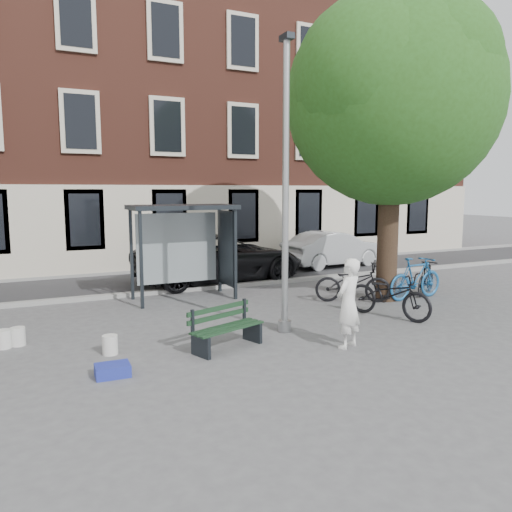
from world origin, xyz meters
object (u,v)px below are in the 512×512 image
object	(u,v)px
bike_a	(353,283)
bike_c	(389,294)
bike_d	(426,278)
car_silver	(333,249)
bench	(226,330)
notice_sign	(389,257)
painter	(348,303)
bus_shelter	(195,230)
lamppost	(285,202)
bike_b	(416,278)
car_dark	(220,258)

from	to	relation	value
bike_a	bike_c	world-z (taller)	bike_c
bike_d	car_silver	xyz separation A→B (m)	(0.61, 5.66, 0.21)
bench	notice_sign	bearing A→B (deg)	-0.15
painter	bike_a	bearing A→B (deg)	-152.06
bus_shelter	bench	distance (m)	4.98
bench	bike_d	distance (m)	7.45
lamppost	bus_shelter	world-z (taller)	lamppost
bike_b	notice_sign	distance (m)	1.00
bike_a	bike_d	xyz separation A→B (m)	(2.53, -0.10, -0.04)
bike_b	lamppost	bearing A→B (deg)	99.10
car_silver	notice_sign	bearing A→B (deg)	153.94
lamppost	bike_d	size ratio (longest dim) A/B	3.78
bike_d	lamppost	bearing A→B (deg)	74.34
bike_b	notice_sign	world-z (taller)	notice_sign
bike_a	car_silver	bearing A→B (deg)	-0.11
bike_b	bus_shelter	bearing A→B (deg)	56.97
notice_sign	bike_a	bearing A→B (deg)	165.32
notice_sign	bike_b	bearing A→B (deg)	-24.12
bus_shelter	car_silver	world-z (taller)	bus_shelter
lamppost	bike_c	world-z (taller)	lamppost
painter	notice_sign	world-z (taller)	painter
bike_b	bike_c	world-z (taller)	bike_b
bike_b	bike_c	xyz separation A→B (m)	(-2.03, -1.29, -0.03)
bike_a	notice_sign	world-z (taller)	notice_sign
car_dark	bike_d	bearing A→B (deg)	-138.50
bus_shelter	car_dark	size ratio (longest dim) A/B	0.50
notice_sign	bike_d	bearing A→B (deg)	-1.72
lamppost	bike_c	xyz separation A→B (m)	(2.81, -0.03, -2.23)
bike_a	bike_b	size ratio (longest dim) A/B	1.03
bus_shelter	notice_sign	world-z (taller)	bus_shelter
notice_sign	lamppost	bearing A→B (deg)	-164.42
bike_d	bike_b	bearing A→B (deg)	84.02
lamppost	bike_c	distance (m)	3.59
painter	bike_b	world-z (taller)	painter
bike_d	car_silver	size ratio (longest dim) A/B	0.38
lamppost	bike_d	distance (m)	6.23
bike_a	car_silver	size ratio (longest dim) A/B	0.47
bike_a	car_dark	world-z (taller)	car_dark
bus_shelter	bench	size ratio (longest dim) A/B	1.76
car_silver	bench	bearing A→B (deg)	129.07
painter	bench	bearing A→B (deg)	-48.59
bench	bike_d	bearing A→B (deg)	-3.42
painter	bike_c	world-z (taller)	painter
painter	bike_c	bearing A→B (deg)	-171.40
bench	bike_c	size ratio (longest dim) A/B	0.76
lamppost	painter	xyz separation A→B (m)	(0.57, -1.49, -1.91)
lamppost	bike_b	distance (m)	5.47
painter	car_dark	xyz separation A→B (m)	(0.34, 7.65, -0.08)
lamppost	bus_shelter	xyz separation A→B (m)	(-0.61, 4.11, -0.87)
lamppost	bike_b	world-z (taller)	lamppost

